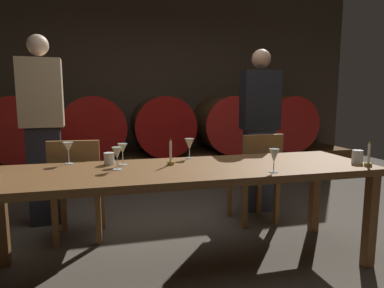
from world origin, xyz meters
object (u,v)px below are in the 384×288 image
Objects in this scene: wine_barrel_left at (95,126)px; cup_far_right at (357,157)px; wine_barrel_far_left at (24,128)px; wine_barrel_far_right at (279,123)px; wine_barrel_right at (224,124)px; wine_glass_right at (189,145)px; wine_glass_far_right at (274,156)px; dining_table at (186,177)px; guest_left at (43,130)px; wine_glass_center_right at (123,149)px; chair_right at (257,174)px; candle_right at (368,160)px; guest_right at (259,130)px; wine_glass_left at (68,148)px; candle_left at (171,158)px; cup_center_right at (109,159)px; wine_barrel_center at (162,125)px; chair_left at (77,185)px; wine_glass_center_left at (117,154)px.

wine_barrel_left is 9.51× the size of cup_far_right.
wine_barrel_far_left is 1.00× the size of wine_barrel_far_right.
wine_glass_right is (-1.16, -2.42, 0.05)m from wine_barrel_right.
dining_table is at bearing 151.48° from wine_glass_far_right.
wine_glass_center_right is (0.69, -0.97, -0.06)m from guest_left.
chair_right reaches higher than dining_table.
wine_glass_right is 1.64× the size of cup_far_right.
candle_right reaches higher than cup_far_right.
guest_right is (2.15, -0.15, -0.04)m from guest_left.
wine_barrel_right and wine_barrel_far_right have the same top height.
candle_right is 2.15m from wine_glass_left.
wine_barrel_right is at bearing 180.00° from wine_barrel_far_right.
candle_left is 1.38m from cup_far_right.
wine_barrel_right reaches higher than dining_table.
wine_barrel_left is 3.27m from wine_glass_far_right.
candle_left reaches higher than cup_center_right.
chair_left is (-1.05, -2.11, -0.31)m from wine_barrel_center.
guest_right reaches higher than chair_left.
candle_right is at bearing 144.77° from guest_left.
wine_glass_right is (0.19, 0.22, 0.06)m from candle_left.
wine_glass_far_right is at bearing -54.59° from wine_barrel_far_left.
wine_barrel_far_left is at bearing 180.00° from wine_barrel_left.
wine_glass_right reaches higher than cup_center_right.
wine_barrel_center is 2.65m from wine_glass_center_right.
guest_left is (-1.38, -1.58, 0.12)m from wine_barrel_center.
wine_glass_right is (-1.15, 0.62, 0.06)m from candle_right.
wine_barrel_far_left reaches higher than chair_right.
guest_right is 1.68m from wine_glass_center_right.
chair_left is (-0.09, -2.11, -0.31)m from wine_barrel_left.
candle_left is at bearing -97.73° from wine_barrel_center.
wine_glass_center_right is (-1.46, -0.82, -0.02)m from guest_right.
wine_barrel_left reaches higher than candle_left.
guest_right is at bearing -66.14° from wine_barrel_center.
wine_barrel_right is at bearing -91.76° from guest_right.
wine_barrel_right reaches higher than wine_glass_center_right.
wine_barrel_far_right is 3.49m from wine_glass_far_right.
dining_table is at bearing -22.65° from wine_glass_left.
guest_left is 11.49× the size of wine_glass_center_left.
wine_barrel_far_left and wine_barrel_far_right have the same top height.
wine_barrel_far_left is 2.91m from wine_barrel_right.
guest_left reaches higher than wine_barrel_right.
wine_barrel_far_right is (3.88, 0.00, 0.00)m from wine_barrel_far_left.
chair_right is at bearing 16.73° from cup_center_right.
cup_center_right is (-1.56, -0.77, -0.10)m from guest_right.
cup_far_right is at bearing 106.83° from guest_right.
chair_left is 10.18× the size of cup_center_right.
wine_barrel_far_left is 2.83m from wine_glass_center_right.
candle_right is at bearing -90.28° from wine_barrel_right.
wine_barrel_center is 1.00m from wine_barrel_right.
dining_table is at bearing 129.93° from guest_left.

